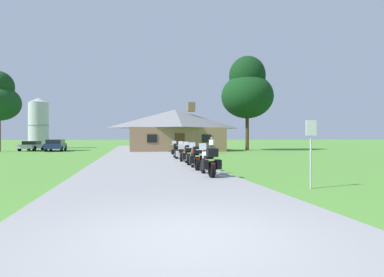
{
  "coord_description": "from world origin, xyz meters",
  "views": [
    {
      "loc": [
        -0.88,
        -4.61,
        1.58
      ],
      "look_at": [
        2.89,
        14.22,
        1.55
      ],
      "focal_mm": 28.55,
      "sensor_mm": 36.0,
      "label": 1
    }
  ],
  "objects_px": {
    "motorcycle_red_second_in_row": "(196,158)",
    "motorcycle_black_farthest_in_row": "(176,151)",
    "motorcycle_white_nearest_to_camera": "(209,162)",
    "parked_navy_suv_far_left": "(56,145)",
    "parked_silver_sedan_far_left": "(32,146)",
    "metal_silo_distant": "(38,123)",
    "metal_signpost_roadside": "(311,145)",
    "tree_right_of_lodge": "(247,90)",
    "motorcycle_red_third_in_row": "(188,155)",
    "motorcycle_yellow_fourth_in_row": "(181,153)",
    "bystander_white_shirt_near_lodge": "(212,144)"
  },
  "relations": [
    {
      "from": "parked_navy_suv_far_left",
      "to": "parked_silver_sedan_far_left",
      "type": "distance_m",
      "value": 3.9
    },
    {
      "from": "metal_signpost_roadside",
      "to": "parked_navy_suv_far_left",
      "type": "distance_m",
      "value": 33.72
    },
    {
      "from": "motorcycle_white_nearest_to_camera",
      "to": "metal_signpost_roadside",
      "type": "bearing_deg",
      "value": -53.01
    },
    {
      "from": "motorcycle_red_second_in_row",
      "to": "bystander_white_shirt_near_lodge",
      "type": "bearing_deg",
      "value": 74.62
    },
    {
      "from": "metal_signpost_roadside",
      "to": "motorcycle_white_nearest_to_camera",
      "type": "bearing_deg",
      "value": 127.18
    },
    {
      "from": "parked_navy_suv_far_left",
      "to": "metal_silo_distant",
      "type": "bearing_deg",
      "value": 111.2
    },
    {
      "from": "metal_silo_distant",
      "to": "parked_navy_suv_far_left",
      "type": "xyz_separation_m",
      "value": [
        5.13,
        -11.55,
        -3.11
      ]
    },
    {
      "from": "motorcycle_black_farthest_in_row",
      "to": "metal_silo_distant",
      "type": "height_order",
      "value": "metal_silo_distant"
    },
    {
      "from": "motorcycle_white_nearest_to_camera",
      "to": "parked_navy_suv_far_left",
      "type": "height_order",
      "value": "parked_navy_suv_far_left"
    },
    {
      "from": "tree_right_of_lodge",
      "to": "metal_silo_distant",
      "type": "xyz_separation_m",
      "value": [
        -28.65,
        13.6,
        -3.85
      ]
    },
    {
      "from": "motorcycle_yellow_fourth_in_row",
      "to": "tree_right_of_lodge",
      "type": "height_order",
      "value": "tree_right_of_lodge"
    },
    {
      "from": "motorcycle_yellow_fourth_in_row",
      "to": "parked_navy_suv_far_left",
      "type": "relative_size",
      "value": 0.44
    },
    {
      "from": "motorcycle_red_third_in_row",
      "to": "metal_silo_distant",
      "type": "xyz_separation_m",
      "value": [
        -17.2,
        33.38,
        3.27
      ]
    },
    {
      "from": "parked_silver_sedan_far_left",
      "to": "parked_navy_suv_far_left",
      "type": "bearing_deg",
      "value": -26.75
    },
    {
      "from": "motorcycle_black_farthest_in_row",
      "to": "tree_right_of_lodge",
      "type": "height_order",
      "value": "tree_right_of_lodge"
    },
    {
      "from": "motorcycle_red_third_in_row",
      "to": "metal_signpost_roadside",
      "type": "bearing_deg",
      "value": -70.44
    },
    {
      "from": "metal_signpost_roadside",
      "to": "metal_silo_distant",
      "type": "distance_m",
      "value": 46.42
    },
    {
      "from": "motorcycle_white_nearest_to_camera",
      "to": "parked_navy_suv_far_left",
      "type": "distance_m",
      "value": 29.75
    },
    {
      "from": "motorcycle_red_third_in_row",
      "to": "motorcycle_yellow_fourth_in_row",
      "type": "height_order",
      "value": "same"
    },
    {
      "from": "motorcycle_white_nearest_to_camera",
      "to": "motorcycle_red_second_in_row",
      "type": "bearing_deg",
      "value": 89.43
    },
    {
      "from": "motorcycle_black_farthest_in_row",
      "to": "motorcycle_red_third_in_row",
      "type": "bearing_deg",
      "value": -88.9
    },
    {
      "from": "parked_silver_sedan_far_left",
      "to": "motorcycle_white_nearest_to_camera",
      "type": "bearing_deg",
      "value": -57.38
    },
    {
      "from": "motorcycle_red_second_in_row",
      "to": "bystander_white_shirt_near_lodge",
      "type": "relative_size",
      "value": 1.25
    },
    {
      "from": "motorcycle_yellow_fourth_in_row",
      "to": "motorcycle_black_farthest_in_row",
      "type": "relative_size",
      "value": 1.0
    },
    {
      "from": "motorcycle_red_third_in_row",
      "to": "parked_silver_sedan_far_left",
      "type": "height_order",
      "value": "motorcycle_red_third_in_row"
    },
    {
      "from": "metal_signpost_roadside",
      "to": "metal_silo_distant",
      "type": "bearing_deg",
      "value": 114.89
    },
    {
      "from": "metal_silo_distant",
      "to": "parked_navy_suv_far_left",
      "type": "distance_m",
      "value": 13.02
    },
    {
      "from": "motorcycle_white_nearest_to_camera",
      "to": "motorcycle_yellow_fourth_in_row",
      "type": "distance_m",
      "value": 8.14
    },
    {
      "from": "metal_signpost_roadside",
      "to": "tree_right_of_lodge",
      "type": "xyz_separation_m",
      "value": [
        9.14,
        28.45,
        6.38
      ]
    },
    {
      "from": "motorcycle_white_nearest_to_camera",
      "to": "parked_silver_sedan_far_left",
      "type": "relative_size",
      "value": 0.48
    },
    {
      "from": "motorcycle_red_third_in_row",
      "to": "tree_right_of_lodge",
      "type": "distance_m",
      "value": 23.94
    },
    {
      "from": "bystander_white_shirt_near_lodge",
      "to": "parked_silver_sedan_far_left",
      "type": "bearing_deg",
      "value": -175.81
    },
    {
      "from": "metal_signpost_roadside",
      "to": "metal_silo_distant",
      "type": "xyz_separation_m",
      "value": [
        -19.51,
        42.05,
        2.53
      ]
    },
    {
      "from": "motorcycle_red_third_in_row",
      "to": "motorcycle_yellow_fourth_in_row",
      "type": "distance_m",
      "value": 2.71
    },
    {
      "from": "parked_navy_suv_far_left",
      "to": "parked_silver_sedan_far_left",
      "type": "xyz_separation_m",
      "value": [
        -3.31,
        2.06,
        -0.13
      ]
    },
    {
      "from": "motorcycle_white_nearest_to_camera",
      "to": "tree_right_of_lodge",
      "type": "height_order",
      "value": "tree_right_of_lodge"
    },
    {
      "from": "bystander_white_shirt_near_lodge",
      "to": "motorcycle_black_farthest_in_row",
      "type": "bearing_deg",
      "value": -89.52
    },
    {
      "from": "motorcycle_yellow_fourth_in_row",
      "to": "motorcycle_white_nearest_to_camera",
      "type": "bearing_deg",
      "value": -83.59
    },
    {
      "from": "motorcycle_red_second_in_row",
      "to": "motorcycle_black_farthest_in_row",
      "type": "bearing_deg",
      "value": 90.92
    },
    {
      "from": "metal_silo_distant",
      "to": "motorcycle_red_second_in_row",
      "type": "bearing_deg",
      "value": -64.74
    },
    {
      "from": "bystander_white_shirt_near_lodge",
      "to": "parked_navy_suv_far_left",
      "type": "relative_size",
      "value": 0.36
    },
    {
      "from": "metal_signpost_roadside",
      "to": "metal_silo_distant",
      "type": "height_order",
      "value": "metal_silo_distant"
    },
    {
      "from": "motorcycle_red_second_in_row",
      "to": "metal_silo_distant",
      "type": "height_order",
      "value": "metal_silo_distant"
    },
    {
      "from": "motorcycle_white_nearest_to_camera",
      "to": "parked_silver_sedan_far_left",
      "type": "height_order",
      "value": "motorcycle_white_nearest_to_camera"
    },
    {
      "from": "tree_right_of_lodge",
      "to": "motorcycle_black_farthest_in_row",
      "type": "bearing_deg",
      "value": -128.1
    },
    {
      "from": "motorcycle_black_farthest_in_row",
      "to": "tree_right_of_lodge",
      "type": "xyz_separation_m",
      "value": [
        11.39,
        14.52,
        7.12
      ]
    },
    {
      "from": "motorcycle_red_third_in_row",
      "to": "tree_right_of_lodge",
      "type": "bearing_deg",
      "value": 64.59
    },
    {
      "from": "motorcycle_red_second_in_row",
      "to": "motorcycle_red_third_in_row",
      "type": "distance_m",
      "value": 2.8
    },
    {
      "from": "motorcycle_red_second_in_row",
      "to": "motorcycle_white_nearest_to_camera",
      "type": "bearing_deg",
      "value": -88.09
    },
    {
      "from": "motorcycle_yellow_fourth_in_row",
      "to": "parked_silver_sedan_far_left",
      "type": "height_order",
      "value": "motorcycle_yellow_fourth_in_row"
    }
  ]
}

